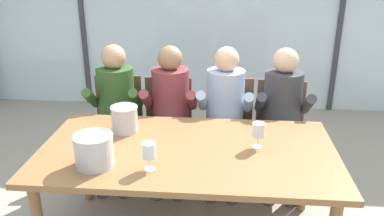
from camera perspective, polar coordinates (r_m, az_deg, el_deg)
ground at (r=3.87m, az=0.83°, el=-8.58°), size 14.00×14.00×0.00m
window_glass_panel at (r=5.09m, az=2.33°, el=14.24°), size 7.15×0.03×2.60m
window_mullion_left at (r=5.39m, az=-15.58°, el=13.90°), size 0.06×0.06×2.60m
window_mullion_right at (r=5.25m, az=20.65°, el=13.15°), size 0.06×0.06×2.60m
dining_table at (r=2.68m, az=-0.64°, el=-7.13°), size 1.95×1.05×0.72m
chair_near_curtain at (r=3.69m, az=-10.50°, el=-1.38°), size 0.47×0.47×0.89m
chair_left_of_center at (r=3.59m, az=-3.53°, el=-1.75°), size 0.44×0.44×0.89m
chair_center at (r=3.58m, az=5.31°, el=-1.84°), size 0.44×0.44×0.89m
chair_right_of_center at (r=3.58m, az=12.38°, el=-2.25°), size 0.48×0.48×0.89m
person_olive_shirt at (r=3.50m, az=-10.94°, el=0.35°), size 0.48×0.63×1.21m
person_maroon_top at (r=3.40m, az=-3.18°, el=0.10°), size 0.47×0.62×1.21m
person_pale_blue_shirt at (r=3.37m, az=4.71°, el=-0.14°), size 0.47×0.62×1.21m
person_charcoal_jacket at (r=3.41m, az=12.83°, el=-0.39°), size 0.47×0.62×1.21m
ice_bucket_primary at (r=2.89m, az=-9.62°, el=-1.50°), size 0.20×0.20×0.19m
ice_bucket_secondary at (r=2.47m, az=-13.84°, el=-5.84°), size 0.24×0.24×0.20m
wine_glass_by_left_taster at (r=2.65m, az=9.48°, el=-3.27°), size 0.08×0.08×0.17m
wine_glass_near_bucket at (r=2.36m, az=-6.17°, el=-6.24°), size 0.08×0.08×0.17m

